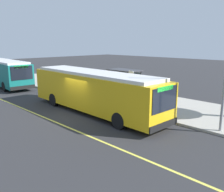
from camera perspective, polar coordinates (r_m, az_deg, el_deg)
ground_plane at (r=17.50m, az=-7.51°, el=-4.15°), size 120.00×120.00×0.00m
sidewalk_curb at (r=21.50m, az=5.29°, el=-0.76°), size 44.00×6.40×0.15m
lane_stripe_center at (r=16.33m, az=-13.68°, el=-5.61°), size 36.00×0.14×0.01m
transit_bus_main at (r=17.43m, az=-4.25°, el=1.33°), size 12.11×2.86×2.95m
transit_bus_second at (r=30.60m, az=-23.62°, el=5.12°), size 10.31×3.18×2.95m
bus_shelter at (r=21.61m, az=2.84°, el=4.32°), size 2.90×1.60×2.48m
waiting_bench at (r=21.84m, az=3.10°, el=0.98°), size 1.60×0.48×0.95m
route_sign_post at (r=17.96m, az=4.43°, el=2.76°), size 0.44×0.08×2.80m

